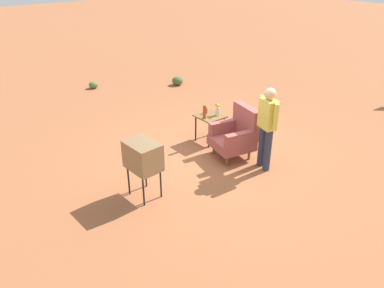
# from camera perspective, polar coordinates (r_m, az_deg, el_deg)

# --- Properties ---
(ground_plane) EXTENTS (60.00, 60.00, 0.00)m
(ground_plane) POSITION_cam_1_polar(r_m,az_deg,el_deg) (7.73, 4.96, -1.82)
(ground_plane) COLOR #A05B38
(armchair) EXTENTS (0.92, 0.93, 1.06)m
(armchair) POSITION_cam_1_polar(r_m,az_deg,el_deg) (7.55, 6.90, 1.57)
(armchair) COLOR brown
(armchair) RESTS_ON ground
(side_table) EXTENTS (0.56, 0.56, 0.62)m
(side_table) POSITION_cam_1_polar(r_m,az_deg,el_deg) (8.11, 2.82, 3.86)
(side_table) COLOR black
(side_table) RESTS_ON ground
(tv_on_stand) EXTENTS (0.62, 0.48, 1.03)m
(tv_on_stand) POSITION_cam_1_polar(r_m,az_deg,el_deg) (6.13, -7.63, -1.90)
(tv_on_stand) COLOR black
(tv_on_stand) RESTS_ON ground
(person_standing) EXTENTS (0.55, 0.31, 1.64)m
(person_standing) POSITION_cam_1_polar(r_m,az_deg,el_deg) (7.01, 11.61, 3.06)
(person_standing) COLOR #2D3347
(person_standing) RESTS_ON ground
(bottle_tall_amber) EXTENTS (0.07, 0.07, 0.30)m
(bottle_tall_amber) POSITION_cam_1_polar(r_m,az_deg,el_deg) (7.86, 1.95, 5.01)
(bottle_tall_amber) COLOR brown
(bottle_tall_amber) RESTS_ON side_table
(soda_can_red) EXTENTS (0.07, 0.07, 0.12)m
(soda_can_red) POSITION_cam_1_polar(r_m,az_deg,el_deg) (8.16, 2.18, 5.20)
(soda_can_red) COLOR red
(soda_can_red) RESTS_ON side_table
(flower_vase) EXTENTS (0.15, 0.10, 0.27)m
(flower_vase) POSITION_cam_1_polar(r_m,az_deg,el_deg) (8.04, 4.01, 5.46)
(flower_vase) COLOR silver
(flower_vase) RESTS_ON side_table
(shrub_near) EXTENTS (0.28, 0.28, 0.22)m
(shrub_near) POSITION_cam_1_polar(r_m,az_deg,el_deg) (12.13, -15.07, 8.86)
(shrub_near) COLOR #516B38
(shrub_near) RESTS_ON ground
(shrub_mid) EXTENTS (0.35, 0.35, 0.27)m
(shrub_mid) POSITION_cam_1_polar(r_m,az_deg,el_deg) (12.05, -2.27, 9.79)
(shrub_mid) COLOR #475B33
(shrub_mid) RESTS_ON ground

